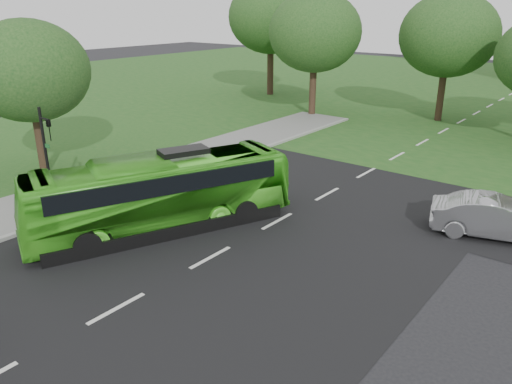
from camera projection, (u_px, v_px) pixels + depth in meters
ground at (168, 281)px, 16.04m from camera, size 160.00×160.00×0.00m
street_surfaces at (421, 139)px, 32.99m from camera, size 120.00×120.00×0.15m
tree_park_a at (315, 32)px, 37.98m from camera, size 7.09×7.09×9.42m
tree_park_b at (449, 35)px, 36.25m from camera, size 7.10×7.10×9.30m
tree_park_f at (271, 17)px, 47.11m from camera, size 8.04×8.04×10.73m
tree_side_near at (29, 71)px, 24.48m from camera, size 5.86×5.86×7.79m
bus at (160, 193)px, 19.41m from camera, size 6.35×10.56×2.91m
sedan at (496, 218)px, 18.87m from camera, size 5.00×3.00×1.56m
traffic_light at (47, 151)px, 20.80m from camera, size 0.71×0.20×4.45m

